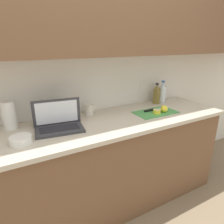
{
  "coord_description": "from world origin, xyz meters",
  "views": [
    {
      "loc": [
        -0.61,
        -1.44,
        1.53
      ],
      "look_at": [
        0.17,
        -0.01,
        0.96
      ],
      "focal_mm": 32.0,
      "sensor_mm": 36.0,
      "label": 1
    }
  ],
  "objects_px": {
    "laptop": "(58,122)",
    "bottle_green_soda": "(157,94)",
    "cutting_board": "(155,112)",
    "measuring_cup": "(89,110)",
    "paper_towel_roll": "(9,115)",
    "lemon_whole_beside": "(164,109)",
    "bottle_oil_tall": "(162,93)",
    "lemon_half_cut": "(157,112)",
    "bowl_white": "(21,140)",
    "knife": "(152,110)"
  },
  "relations": [
    {
      "from": "measuring_cup",
      "to": "bottle_oil_tall",
      "type": "bearing_deg",
      "value": -0.56
    },
    {
      "from": "bottle_oil_tall",
      "to": "bottle_green_soda",
      "type": "bearing_deg",
      "value": 180.0
    },
    {
      "from": "knife",
      "to": "bottle_oil_tall",
      "type": "distance_m",
      "value": 0.39
    },
    {
      "from": "laptop",
      "to": "paper_towel_roll",
      "type": "bearing_deg",
      "value": 157.66
    },
    {
      "from": "knife",
      "to": "lemon_half_cut",
      "type": "distance_m",
      "value": 0.08
    },
    {
      "from": "cutting_board",
      "to": "measuring_cup",
      "type": "bearing_deg",
      "value": 156.76
    },
    {
      "from": "laptop",
      "to": "bottle_oil_tall",
      "type": "relative_size",
      "value": 1.58
    },
    {
      "from": "lemon_half_cut",
      "to": "measuring_cup",
      "type": "height_order",
      "value": "measuring_cup"
    },
    {
      "from": "bottle_oil_tall",
      "to": "lemon_half_cut",
      "type": "bearing_deg",
      "value": -138.02
    },
    {
      "from": "bottle_oil_tall",
      "to": "bowl_white",
      "type": "xyz_separation_m",
      "value": [
        -1.52,
        -0.3,
        -0.09
      ]
    },
    {
      "from": "lemon_half_cut",
      "to": "knife",
      "type": "bearing_deg",
      "value": 86.89
    },
    {
      "from": "lemon_half_cut",
      "to": "bottle_oil_tall",
      "type": "relative_size",
      "value": 0.29
    },
    {
      "from": "lemon_whole_beside",
      "to": "bottle_green_soda",
      "type": "height_order",
      "value": "bottle_green_soda"
    },
    {
      "from": "bottle_green_soda",
      "to": "bottle_oil_tall",
      "type": "relative_size",
      "value": 0.92
    },
    {
      "from": "cutting_board",
      "to": "bowl_white",
      "type": "distance_m",
      "value": 1.22
    },
    {
      "from": "bottle_green_soda",
      "to": "measuring_cup",
      "type": "relative_size",
      "value": 2.14
    },
    {
      "from": "lemon_half_cut",
      "to": "bottle_oil_tall",
      "type": "height_order",
      "value": "bottle_oil_tall"
    },
    {
      "from": "measuring_cup",
      "to": "knife",
      "type": "bearing_deg",
      "value": -20.25
    },
    {
      "from": "measuring_cup",
      "to": "bowl_white",
      "type": "distance_m",
      "value": 0.7
    },
    {
      "from": "laptop",
      "to": "paper_towel_roll",
      "type": "height_order",
      "value": "laptop"
    },
    {
      "from": "lemon_whole_beside",
      "to": "bottle_oil_tall",
      "type": "height_order",
      "value": "bottle_oil_tall"
    },
    {
      "from": "lemon_half_cut",
      "to": "bottle_oil_tall",
      "type": "xyz_separation_m",
      "value": [
        0.32,
        0.29,
        0.09
      ]
    },
    {
      "from": "bottle_green_soda",
      "to": "bowl_white",
      "type": "relative_size",
      "value": 1.58
    },
    {
      "from": "measuring_cup",
      "to": "bowl_white",
      "type": "relative_size",
      "value": 0.74
    },
    {
      "from": "knife",
      "to": "bottle_green_soda",
      "type": "distance_m",
      "value": 0.32
    },
    {
      "from": "lemon_half_cut",
      "to": "lemon_whole_beside",
      "type": "distance_m",
      "value": 0.09
    },
    {
      "from": "lemon_whole_beside",
      "to": "bottle_green_soda",
      "type": "distance_m",
      "value": 0.34
    },
    {
      "from": "bowl_white",
      "to": "measuring_cup",
      "type": "bearing_deg",
      "value": 26.22
    },
    {
      "from": "cutting_board",
      "to": "lemon_whole_beside",
      "type": "distance_m",
      "value": 0.09
    },
    {
      "from": "lemon_half_cut",
      "to": "measuring_cup",
      "type": "relative_size",
      "value": 0.67
    },
    {
      "from": "lemon_whole_beside",
      "to": "measuring_cup",
      "type": "xyz_separation_m",
      "value": [
        -0.66,
        0.3,
        0.01
      ]
    },
    {
      "from": "cutting_board",
      "to": "lemon_half_cut",
      "type": "bearing_deg",
      "value": -115.53
    },
    {
      "from": "bottle_oil_tall",
      "to": "lemon_whole_beside",
      "type": "bearing_deg",
      "value": -128.62
    },
    {
      "from": "knife",
      "to": "paper_towel_roll",
      "type": "relative_size",
      "value": 1.22
    },
    {
      "from": "laptop",
      "to": "lemon_whole_beside",
      "type": "relative_size",
      "value": 5.75
    },
    {
      "from": "bottle_oil_tall",
      "to": "knife",
      "type": "bearing_deg",
      "value": -147.02
    },
    {
      "from": "lemon_whole_beside",
      "to": "bottle_oil_tall",
      "type": "relative_size",
      "value": 0.28
    },
    {
      "from": "cutting_board",
      "to": "lemon_half_cut",
      "type": "relative_size",
      "value": 5.83
    },
    {
      "from": "knife",
      "to": "bowl_white",
      "type": "distance_m",
      "value": 1.21
    },
    {
      "from": "measuring_cup",
      "to": "bowl_white",
      "type": "xyz_separation_m",
      "value": [
        -0.62,
        -0.31,
        -0.03
      ]
    },
    {
      "from": "knife",
      "to": "bowl_white",
      "type": "bearing_deg",
      "value": -176.73
    },
    {
      "from": "lemon_half_cut",
      "to": "lemon_whole_beside",
      "type": "height_order",
      "value": "lemon_whole_beside"
    },
    {
      "from": "bottle_oil_tall",
      "to": "laptop",
      "type": "bearing_deg",
      "value": -171.6
    },
    {
      "from": "lemon_half_cut",
      "to": "measuring_cup",
      "type": "xyz_separation_m",
      "value": [
        -0.58,
        0.3,
        0.02
      ]
    },
    {
      "from": "bowl_white",
      "to": "paper_towel_roll",
      "type": "xyz_separation_m",
      "value": [
        -0.04,
        0.31,
        0.09
      ]
    },
    {
      "from": "cutting_board",
      "to": "bowl_white",
      "type": "height_order",
      "value": "bowl_white"
    },
    {
      "from": "laptop",
      "to": "bottle_green_soda",
      "type": "xyz_separation_m",
      "value": [
        1.15,
        0.18,
        0.05
      ]
    },
    {
      "from": "lemon_half_cut",
      "to": "paper_towel_roll",
      "type": "relative_size",
      "value": 0.32
    },
    {
      "from": "bottle_green_soda",
      "to": "paper_towel_roll",
      "type": "xyz_separation_m",
      "value": [
        -1.48,
        0.01,
        0.01
      ]
    },
    {
      "from": "lemon_whole_beside",
      "to": "measuring_cup",
      "type": "distance_m",
      "value": 0.73
    }
  ]
}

